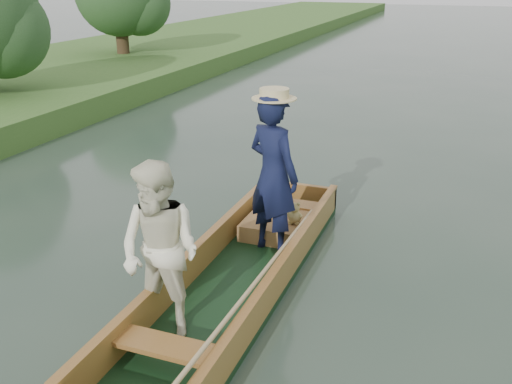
% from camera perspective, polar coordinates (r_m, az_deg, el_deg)
% --- Properties ---
extents(ground, '(120.00, 120.00, 0.00)m').
position_cam_1_polar(ground, '(6.58, -1.87, -9.52)').
color(ground, '#283D30').
rests_on(ground, ground).
extents(trees_far, '(22.86, 13.93, 4.64)m').
position_cam_1_polar(trees_far, '(13.55, 18.39, 16.58)').
color(trees_far, '#47331E').
rests_on(trees_far, ground).
extents(punt, '(1.32, 5.17, 2.10)m').
position_cam_1_polar(punt, '(6.23, -2.75, -4.16)').
color(punt, black).
rests_on(punt, ground).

